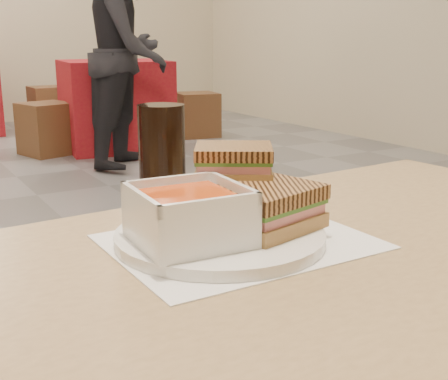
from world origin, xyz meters
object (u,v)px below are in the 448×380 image
plate (220,236)px  bg_table_1 (115,105)px  panini_lower (268,207)px  soup_bowl (189,217)px  bg_chair_1l (47,129)px  bg_chair_1r (197,115)px  main_table (311,349)px  bg_chair_2r (50,107)px  cola_glass (162,155)px  patron_b (131,53)px

plate → bg_table_1: (1.60, 4.66, -0.35)m
plate → panini_lower: 0.07m
soup_bowl → bg_chair_1l: bearing=77.9°
soup_bowl → bg_chair_1r: (2.62, 4.87, -0.57)m
main_table → soup_bowl: 0.22m
main_table → bg_chair_1r: size_ratio=2.64×
bg_chair_2r → bg_chair_1l: bearing=-105.9°
panini_lower → bg_chair_1l: bearing=79.2°
plate → bg_chair_2r: (1.41, 6.26, -0.52)m
soup_bowl → bg_chair_2r: soup_bowl is taller
bg_chair_1r → cola_glass: bearing=-118.8°
cola_glass → bg_chair_1r: bearing=61.2°
plate → main_table: bearing=-63.7°
plate → bg_chair_1l: size_ratio=0.55×
bg_table_1 → bg_chair_2r: (-0.19, 1.60, -0.17)m
soup_bowl → main_table: bearing=-43.1°
soup_bowl → bg_chair_1l: 4.81m
plate → cola_glass: 0.23m
main_table → plate: bearing=116.3°
bg_chair_1l → patron_b: bearing=-58.8°
bg_chair_1l → soup_bowl: bearing=-102.1°
panini_lower → plate: bearing=159.5°
panini_lower → patron_b: patron_b is taller
bg_chair_1l → bg_chair_2r: 1.67m
bg_chair_1l → patron_b: 1.17m
soup_bowl → bg_chair_1r: size_ratio=0.30×
main_table → soup_bowl: size_ratio=8.93×
patron_b → soup_bowl: bearing=-111.3°
cola_glass → patron_b: (1.43, 3.62, 0.07)m
plate → soup_bowl: (-0.05, -0.02, 0.04)m
plate → bg_chair_1l: bearing=78.5°
patron_b → bg_table_1: bearing=79.5°
cola_glass → bg_chair_2r: size_ratio=0.34×
panini_lower → bg_chair_1r: 5.51m
panini_lower → bg_chair_1r: (2.51, 4.87, -0.57)m
patron_b → main_table: bearing=-109.3°
bg_chair_1r → soup_bowl: bearing=-118.3°
plate → bg_chair_1r: (2.57, 4.85, -0.53)m
soup_bowl → panini_lower: 0.11m
main_table → cola_glass: (-0.04, 0.34, 0.19)m
bg_chair_1l → cola_glass: bearing=-101.9°
patron_b → bg_chair_1l: bearing=121.2°
plate → patron_b: size_ratio=0.15×
panini_lower → bg_table_1: size_ratio=0.15×
bg_chair_1r → bg_chair_2r: (-1.16, 1.41, 0.01)m
main_table → plate: plate is taller
main_table → bg_chair_2r: 6.54m
bg_table_1 → soup_bowl: bearing=-109.4°
panini_lower → cola_glass: bearing=99.8°
plate → soup_bowl: 0.07m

